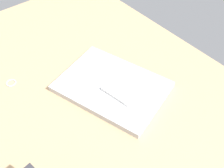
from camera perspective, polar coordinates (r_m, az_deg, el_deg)
The scene contains 4 objects.
desk_surface at distance 84.10cm, azimuth -3.65°, elevation -2.27°, with size 120.00×80.00×3.00cm, color tan.
laptop_closed at distance 82.97cm, azimuth 0.00°, elevation -0.50°, with size 31.04×22.45×1.86cm, color #B7BABC.
cell_phone_on_laptop at distance 79.79cm, azimuth 1.77°, elevation -1.51°, with size 11.00×7.75×1.09cm.
key_ring at distance 90.58cm, azimuth -20.25°, elevation 0.22°, with size 3.11×3.11×0.36cm, color silver.
Camera 1 is at (45.73, -30.34, 65.23)cm, focal length 43.94 mm.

